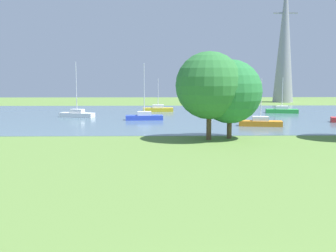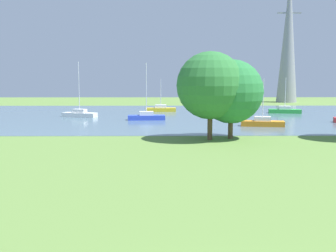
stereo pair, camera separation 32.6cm
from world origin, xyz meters
TOP-DOWN VIEW (x-y plane):
  - ground_plane at (0.00, 22.00)m, footprint 160.00×160.00m
  - water_surface at (0.00, 50.00)m, footprint 140.00×40.00m
  - sailboat_white at (-13.41, 48.15)m, footprint 5.03×2.77m
  - sailboat_orange at (9.46, 37.41)m, footprint 4.99×2.33m
  - sailboat_blue at (-3.96, 44.27)m, footprint 4.89×1.84m
  - sailboat_yellow at (-2.19, 56.81)m, footprint 4.83×1.61m
  - sailboat_gray at (6.40, 55.29)m, footprint 5.03×2.76m
  - sailboat_green at (16.85, 53.75)m, footprint 4.99×2.30m
  - tree_east_far at (2.40, 27.70)m, footprint 5.97×5.97m
  - tree_east_near at (4.34, 28.38)m, footprint 5.75×5.75m
  - electricity_pylon at (25.21, 80.78)m, footprint 6.40×4.40m

SIDE VIEW (x-z plane):
  - ground_plane at x=0.00m, z-range 0.00..0.00m
  - water_surface at x=0.00m, z-range 0.00..0.02m
  - sailboat_yellow at x=-2.19m, z-range -2.19..3.08m
  - sailboat_orange at x=9.46m, z-range -2.26..3.15m
  - sailboat_green at x=16.85m, z-range -2.27..3.17m
  - sailboat_blue at x=-3.96m, z-range -3.19..4.13m
  - sailboat_white at x=-13.41m, z-range -3.33..4.27m
  - sailboat_gray at x=6.40m, z-range -3.50..4.45m
  - tree_east_near at x=4.34m, z-range 0.69..7.83m
  - tree_east_far at x=2.40m, z-range 0.91..8.73m
  - electricity_pylon at x=25.21m, z-range 0.01..27.71m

